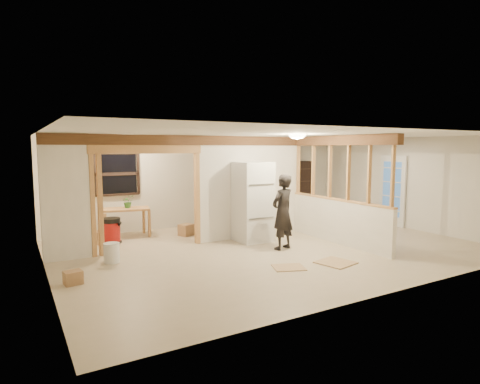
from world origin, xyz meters
TOP-DOWN VIEW (x-y plane):
  - floor at (0.00, 0.00)m, footprint 9.00×6.50m
  - ceiling at (0.00, 0.00)m, footprint 9.00×6.50m
  - wall_back at (0.00, 3.25)m, footprint 9.00×0.01m
  - wall_front at (0.00, -3.25)m, footprint 9.00×0.01m
  - wall_left at (-4.50, 0.00)m, footprint 0.01×6.50m
  - wall_right at (4.50, 0.00)m, footprint 0.01×6.50m
  - partition_left_stub at (-4.05, 1.20)m, footprint 0.90×0.12m
  - partition_center at (0.20, 1.20)m, footprint 2.80×0.12m
  - doorway_frame at (-2.40, 1.20)m, footprint 2.46×0.14m
  - header_beam_back at (-1.00, 1.20)m, footprint 7.00×0.18m
  - header_beam_right at (1.60, -0.40)m, footprint 0.18×3.30m
  - pony_wall at (1.60, -0.40)m, footprint 0.12×3.20m
  - stud_partition at (1.60, -0.40)m, footprint 0.14×3.20m
  - window_back at (-2.60, 3.17)m, footprint 1.12×0.10m
  - french_door at (4.42, 0.40)m, footprint 0.12×0.86m
  - ceiling_dome_main at (0.30, -0.50)m, footprint 0.36×0.36m
  - ceiling_dome_util at (-2.50, 2.30)m, footprint 0.32×0.32m
  - hanging_bulb at (-2.00, 1.60)m, footprint 0.07×0.07m
  - refrigerator at (-0.01, 0.76)m, footprint 0.77×0.75m
  - woman at (0.15, -0.23)m, footprint 0.69×0.55m
  - work_table at (-2.55, 2.66)m, footprint 1.26×0.81m
  - potted_plant at (-2.47, 2.66)m, footprint 0.30×0.26m
  - shop_vac at (-3.00, 2.16)m, footprint 0.49×0.49m
  - bookshelf at (3.10, 3.03)m, footprint 0.89×0.30m
  - bucket at (-3.34, 0.56)m, footprint 0.40×0.40m
  - box_util_a at (-1.16, 2.10)m, footprint 0.42×0.40m
  - box_util_b at (-3.21, 2.27)m, footprint 0.40×0.40m
  - box_front at (-4.16, -0.40)m, footprint 0.31×0.26m
  - floor_panel_near at (0.40, -1.63)m, footprint 0.75×0.75m
  - floor_panel_far at (-0.57, -1.43)m, footprint 0.69×0.62m

SIDE VIEW (x-z plane):
  - floor at x=0.00m, z-range -0.01..0.00m
  - floor_panel_far at x=-0.57m, z-range 0.00..0.02m
  - floor_panel_near at x=0.40m, z-range 0.00..0.02m
  - box_front at x=-4.16m, z-range 0.00..0.22m
  - box_util_a at x=-1.16m, z-range 0.00..0.29m
  - box_util_b at x=-3.21m, z-range 0.00..0.30m
  - bucket at x=-3.34m, z-range 0.00..0.38m
  - shop_vac at x=-3.00m, z-range 0.00..0.61m
  - work_table at x=-2.55m, z-range 0.00..0.73m
  - pony_wall at x=1.60m, z-range 0.00..1.00m
  - woman at x=0.15m, z-range 0.00..1.65m
  - potted_plant at x=-2.47m, z-range 0.73..1.05m
  - bookshelf at x=3.10m, z-range 0.00..1.79m
  - refrigerator at x=-0.01m, z-range 0.00..1.88m
  - french_door at x=4.42m, z-range 0.00..2.00m
  - doorway_frame at x=-2.40m, z-range 0.00..2.20m
  - wall_back at x=0.00m, z-range 0.00..2.50m
  - wall_front at x=0.00m, z-range 0.00..2.50m
  - wall_left at x=-4.50m, z-range 0.00..2.50m
  - wall_right at x=4.50m, z-range 0.00..2.50m
  - partition_left_stub at x=-4.05m, z-range 0.00..2.50m
  - partition_center at x=0.20m, z-range 0.00..2.50m
  - window_back at x=-2.60m, z-range 1.00..2.10m
  - stud_partition at x=1.60m, z-range 1.00..2.32m
  - hanging_bulb at x=-2.00m, z-range 2.15..2.22m
  - header_beam_back at x=-1.00m, z-range 2.27..2.49m
  - header_beam_right at x=1.60m, z-range 2.27..2.49m
  - ceiling_dome_main at x=0.30m, z-range 2.40..2.56m
  - ceiling_dome_util at x=-2.50m, z-range 2.41..2.55m
  - ceiling at x=0.00m, z-range 2.50..2.50m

